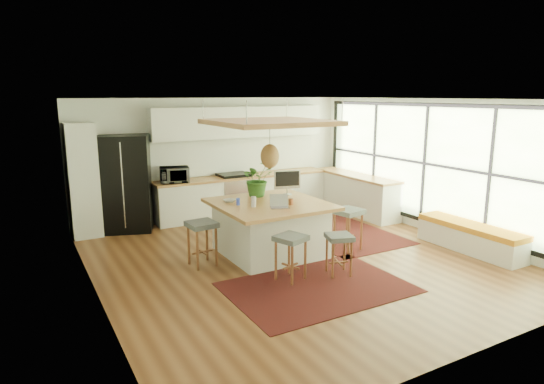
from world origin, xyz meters
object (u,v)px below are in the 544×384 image
fridge (126,187)px  laptop (280,201)px  monitor (287,181)px  island (270,228)px  stool_right_front (348,231)px  island_plant (257,182)px  stool_right_back (305,219)px  microwave (174,173)px  stool_near_right (339,253)px  stool_near_left (291,258)px  stool_left_side (202,245)px

fridge → laptop: 3.64m
monitor → island: bearing=-131.4°
stool_right_front → island_plant: 1.87m
stool_right_back → microwave: microwave is taller
stool_near_right → fridge: bearing=119.4°
fridge → island_plant: 2.90m
microwave → stool_near_left: bearing=-69.5°
stool_right_back → laptop: laptop is taller
monitor → microwave: 2.70m
stool_near_left → stool_right_front: size_ratio=0.92×
stool_left_side → island_plant: size_ratio=1.12×
monitor → microwave: (-1.43, 2.29, -0.06)m
fridge → island_plant: fridge is taller
stool_near_left → stool_near_right: stool_near_left is taller
stool_left_side → island_plant: (1.31, 0.54, 0.83)m
island → stool_right_back: size_ratio=2.67×
stool_left_side → monitor: monitor is taller
laptop → microwave: bearing=125.9°
island → stool_right_back: 1.24m
stool_near_right → monitor: bearing=85.6°
laptop → island_plant: 1.01m
island_plant → stool_near_right: bearing=-78.7°
stool_right_back → fridge: bearing=143.9°
laptop → island: bearing=105.5°
monitor → laptop: bearing=-113.1°
island → stool_left_side: island is taller
stool_near_right → microwave: microwave is taller
stool_near_left → monitor: size_ratio=1.38×
stool_near_right → laptop: bearing=116.8°
stool_near_left → island_plant: 2.00m
stool_right_front → island_plant: (-1.26, 1.10, 0.83)m
microwave → island_plant: island_plant is taller
stool_right_back → stool_left_side: 2.41m
laptop → microwave: 3.20m
laptop → monitor: 1.03m
fridge → stool_left_side: (0.62, -2.69, -0.57)m
stool_near_left → stool_right_back: bearing=51.2°
stool_near_right → stool_left_side: 2.23m
island → island_plant: island_plant is taller
stool_near_right → laptop: (-0.50, 0.98, 0.70)m
stool_near_right → stool_right_back: stool_right_back is taller
microwave → island_plant: size_ratio=0.91×
stool_right_front → microwave: microwave is taller
stool_near_right → monitor: monitor is taller
stool_right_back → monitor: monitor is taller
stool_near_left → stool_right_back: (1.41, 1.76, 0.00)m
monitor → island_plant: (-0.53, 0.18, -0.00)m
stool_near_left → microwave: microwave is taller
stool_right_front → fridge: bearing=134.5°
laptop → fridge: bearing=141.5°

